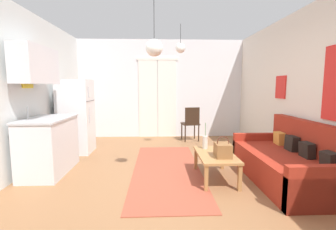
{
  "coord_description": "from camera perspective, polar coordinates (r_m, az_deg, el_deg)",
  "views": [
    {
      "loc": [
        -0.09,
        -3.25,
        1.43
      ],
      "look_at": [
        0.1,
        1.23,
        0.89
      ],
      "focal_mm": 25.68,
      "sensor_mm": 36.0,
      "label": 1
    }
  ],
  "objects": [
    {
      "name": "bamboo_vase",
      "position": [
        4.03,
        8.8,
        -6.41
      ],
      "size": [
        0.08,
        0.08,
        0.43
      ],
      "color": "beige",
      "rests_on": "coffee_table"
    },
    {
      "name": "area_rug",
      "position": [
        4.22,
        -0.3,
        -12.82
      ],
      "size": [
        1.12,
        2.99,
        0.01
      ],
      "primitive_type": "cube",
      "color": "#9E4733",
      "rests_on": "ground_plane"
    },
    {
      "name": "accent_chair",
      "position": [
        6.27,
        5.46,
        -1.66
      ],
      "size": [
        0.48,
        0.46,
        0.89
      ],
      "rotation": [
        0.0,
        0.0,
        3.31
      ],
      "color": "black",
      "rests_on": "ground_plane"
    },
    {
      "name": "ground_plane",
      "position": [
        3.57,
        -0.74,
        -17.57
      ],
      "size": [
        5.12,
        7.56,
        0.1
      ],
      "primitive_type": "cube",
      "color": "#8E603D"
    },
    {
      "name": "kitchen_counter",
      "position": [
        4.39,
        -26.97,
        -2.48
      ],
      "size": [
        0.62,
        1.14,
        2.05
      ],
      "color": "silver",
      "rests_on": "ground_plane"
    },
    {
      "name": "coffee_table",
      "position": [
        3.81,
        11.22,
        -9.7
      ],
      "size": [
        0.54,
        0.97,
        0.4
      ],
      "color": "#A87542",
      "rests_on": "ground_plane"
    },
    {
      "name": "pendant_lamp_far",
      "position": [
        5.16,
        2.98,
        15.57
      ],
      "size": [
        0.2,
        0.2,
        0.59
      ],
      "color": "black"
    },
    {
      "name": "refrigerator",
      "position": [
        5.5,
        -20.96,
        -0.31
      ],
      "size": [
        0.66,
        0.65,
        1.57
      ],
      "color": "white",
      "rests_on": "ground_plane"
    },
    {
      "name": "pendant_lamp_near",
      "position": [
        3.48,
        -3.29,
        15.62
      ],
      "size": [
        0.24,
        0.24,
        0.86
      ],
      "color": "black"
    },
    {
      "name": "couch",
      "position": [
        4.1,
        26.76,
        -10.13
      ],
      "size": [
        0.92,
        1.94,
        0.91
      ],
      "color": "maroon",
      "rests_on": "ground_plane"
    },
    {
      "name": "wall_back",
      "position": [
        6.78,
        -1.67,
        6.12
      ],
      "size": [
        4.72,
        0.13,
        2.69
      ],
      "color": "silver",
      "rests_on": "ground_plane"
    },
    {
      "name": "wall_right",
      "position": [
        4.04,
        34.2,
        4.57
      ],
      "size": [
        0.12,
        7.16,
        2.69
      ],
      "color": "silver",
      "rests_on": "ground_plane"
    },
    {
      "name": "handbag",
      "position": [
        3.62,
        12.89,
        -8.08
      ],
      "size": [
        0.22,
        0.28,
        0.31
      ],
      "color": "brown",
      "rests_on": "coffee_table"
    }
  ]
}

